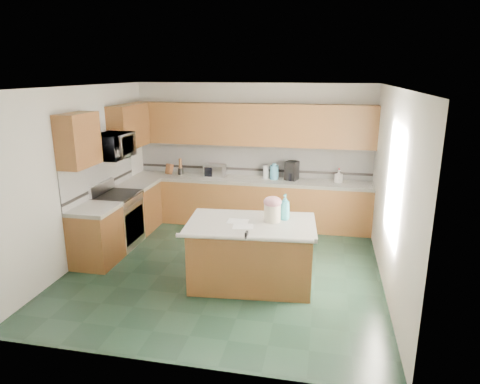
% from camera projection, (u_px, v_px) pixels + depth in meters
% --- Properties ---
extents(floor, '(4.60, 4.60, 0.00)m').
position_uv_depth(floor, '(226.00, 268.00, 6.56)').
color(floor, black).
rests_on(floor, ground).
extents(ceiling, '(4.60, 4.60, 0.00)m').
position_uv_depth(ceiling, '(224.00, 87.00, 5.83)').
color(ceiling, white).
rests_on(ceiling, ground).
extents(wall_back, '(4.60, 0.04, 2.70)m').
position_uv_depth(wall_back, '(253.00, 154.00, 8.38)').
color(wall_back, silver).
rests_on(wall_back, ground).
extents(wall_front, '(4.60, 0.04, 2.70)m').
position_uv_depth(wall_front, '(168.00, 243.00, 4.01)').
color(wall_front, silver).
rests_on(wall_front, ground).
extents(wall_left, '(0.04, 4.60, 2.70)m').
position_uv_depth(wall_left, '(80.00, 175.00, 6.64)').
color(wall_left, silver).
rests_on(wall_left, ground).
extents(wall_right, '(0.04, 4.60, 2.70)m').
position_uv_depth(wall_right, '(393.00, 191.00, 5.75)').
color(wall_right, silver).
rests_on(wall_right, ground).
extents(back_base_cab, '(4.60, 0.60, 0.86)m').
position_uv_depth(back_base_cab, '(249.00, 203.00, 8.33)').
color(back_base_cab, '#3F2411').
rests_on(back_base_cab, ground).
extents(back_countertop, '(4.60, 0.64, 0.06)m').
position_uv_depth(back_countertop, '(249.00, 180.00, 8.21)').
color(back_countertop, silver).
rests_on(back_countertop, back_base_cab).
extents(back_upper_cab, '(4.60, 0.33, 0.78)m').
position_uv_depth(back_upper_cab, '(251.00, 125.00, 8.05)').
color(back_upper_cab, '#3F2411').
rests_on(back_upper_cab, wall_back).
extents(back_backsplash, '(4.60, 0.02, 0.63)m').
position_uv_depth(back_backsplash, '(252.00, 160.00, 8.38)').
color(back_backsplash, silver).
rests_on(back_backsplash, back_countertop).
extents(back_accent_band, '(4.60, 0.01, 0.05)m').
position_uv_depth(back_accent_band, '(252.00, 169.00, 8.43)').
color(back_accent_band, black).
rests_on(back_accent_band, back_countertop).
extents(left_base_cab_rear, '(0.60, 0.82, 0.86)m').
position_uv_depth(left_base_cab_rear, '(138.00, 208.00, 8.05)').
color(left_base_cab_rear, '#3F2411').
rests_on(left_base_cab_rear, ground).
extents(left_counter_rear, '(0.64, 0.82, 0.06)m').
position_uv_depth(left_counter_rear, '(137.00, 184.00, 7.92)').
color(left_counter_rear, silver).
rests_on(left_counter_rear, left_base_cab_rear).
extents(left_base_cab_front, '(0.60, 0.72, 0.86)m').
position_uv_depth(left_base_cab_front, '(96.00, 238.00, 6.60)').
color(left_base_cab_front, '#3F2411').
rests_on(left_base_cab_front, ground).
extents(left_counter_front, '(0.64, 0.72, 0.06)m').
position_uv_depth(left_counter_front, '(93.00, 209.00, 6.48)').
color(left_counter_front, silver).
rests_on(left_counter_front, left_base_cab_front).
extents(left_backsplash, '(0.02, 2.30, 0.63)m').
position_uv_depth(left_backsplash, '(100.00, 174.00, 7.18)').
color(left_backsplash, silver).
rests_on(left_backsplash, wall_left).
extents(left_accent_band, '(0.01, 2.30, 0.05)m').
position_uv_depth(left_accent_band, '(102.00, 186.00, 7.24)').
color(left_accent_band, black).
rests_on(left_accent_band, wall_left).
extents(left_upper_cab_rear, '(0.33, 1.09, 0.78)m').
position_uv_depth(left_upper_cab_rear, '(129.00, 126.00, 7.79)').
color(left_upper_cab_rear, '#3F2411').
rests_on(left_upper_cab_rear, wall_left).
extents(left_upper_cab_front, '(0.33, 0.72, 0.78)m').
position_uv_depth(left_upper_cab_front, '(78.00, 140.00, 6.22)').
color(left_upper_cab_front, '#3F2411').
rests_on(left_upper_cab_front, wall_left).
extents(range_body, '(0.60, 0.76, 0.88)m').
position_uv_depth(range_body, '(119.00, 221.00, 7.30)').
color(range_body, '#B7B7BC').
rests_on(range_body, ground).
extents(range_oven_door, '(0.02, 0.68, 0.55)m').
position_uv_depth(range_oven_door, '(135.00, 224.00, 7.25)').
color(range_oven_door, black).
rests_on(range_oven_door, range_body).
extents(range_cooktop, '(0.62, 0.78, 0.04)m').
position_uv_depth(range_cooktop, '(116.00, 195.00, 7.17)').
color(range_cooktop, black).
rests_on(range_cooktop, range_body).
extents(range_handle, '(0.02, 0.66, 0.02)m').
position_uv_depth(range_handle, '(135.00, 203.00, 7.14)').
color(range_handle, '#B7B7BC').
rests_on(range_handle, range_body).
extents(range_backguard, '(0.06, 0.76, 0.18)m').
position_uv_depth(range_backguard, '(102.00, 188.00, 7.19)').
color(range_backguard, '#B7B7BC').
rests_on(range_backguard, range_body).
extents(microwave, '(0.50, 0.73, 0.41)m').
position_uv_depth(microwave, '(112.00, 146.00, 6.95)').
color(microwave, '#B7B7BC').
rests_on(microwave, wall_left).
extents(island_base, '(1.71, 1.07, 0.86)m').
position_uv_depth(island_base, '(251.00, 255.00, 5.97)').
color(island_base, '#3F2411').
rests_on(island_base, ground).
extents(island_top, '(1.82, 1.18, 0.06)m').
position_uv_depth(island_top, '(251.00, 224.00, 5.84)').
color(island_top, silver).
rests_on(island_top, island_base).
extents(island_bullnose, '(1.74, 0.21, 0.06)m').
position_uv_depth(island_bullnose, '(244.00, 238.00, 5.35)').
color(island_bullnose, silver).
rests_on(island_bullnose, island_base).
extents(treat_jar, '(0.30, 0.30, 0.24)m').
position_uv_depth(treat_jar, '(272.00, 213.00, 5.84)').
color(treat_jar, '#F1E6C8').
rests_on(treat_jar, island_top).
extents(treat_jar_lid, '(0.25, 0.25, 0.15)m').
position_uv_depth(treat_jar_lid, '(273.00, 202.00, 5.80)').
color(treat_jar_lid, pink).
rests_on(treat_jar_lid, treat_jar).
extents(treat_jar_knob, '(0.08, 0.03, 0.03)m').
position_uv_depth(treat_jar_knob, '(273.00, 198.00, 5.79)').
color(treat_jar_knob, tan).
rests_on(treat_jar_knob, treat_jar_lid).
extents(treat_jar_knob_end_l, '(0.04, 0.04, 0.04)m').
position_uv_depth(treat_jar_knob_end_l, '(270.00, 198.00, 5.79)').
color(treat_jar_knob_end_l, tan).
rests_on(treat_jar_knob_end_l, treat_jar_lid).
extents(treat_jar_knob_end_r, '(0.04, 0.04, 0.04)m').
position_uv_depth(treat_jar_knob_end_r, '(276.00, 198.00, 5.78)').
color(treat_jar_knob_end_r, tan).
rests_on(treat_jar_knob_end_r, treat_jar_lid).
extents(soap_bottle_island, '(0.17, 0.17, 0.36)m').
position_uv_depth(soap_bottle_island, '(285.00, 207.00, 5.89)').
color(soap_bottle_island, teal).
rests_on(soap_bottle_island, island_top).
extents(paper_sheet_a, '(0.30, 0.24, 0.00)m').
position_uv_depth(paper_sheet_a, '(243.00, 226.00, 5.67)').
color(paper_sheet_a, white).
rests_on(paper_sheet_a, island_top).
extents(paper_sheet_b, '(0.30, 0.23, 0.00)m').
position_uv_depth(paper_sheet_b, '(238.00, 221.00, 5.87)').
color(paper_sheet_b, white).
rests_on(paper_sheet_b, island_top).
extents(clamp_body, '(0.03, 0.09, 0.08)m').
position_uv_depth(clamp_body, '(246.00, 235.00, 5.35)').
color(clamp_body, black).
rests_on(clamp_body, island_top).
extents(clamp_handle, '(0.01, 0.06, 0.01)m').
position_uv_depth(clamp_handle, '(246.00, 238.00, 5.31)').
color(clamp_handle, black).
rests_on(clamp_handle, island_top).
extents(knife_block, '(0.16, 0.19, 0.23)m').
position_uv_depth(knife_block, '(169.00, 169.00, 8.53)').
color(knife_block, '#472814').
rests_on(knife_block, back_countertop).
extents(utensil_crock, '(0.10, 0.10, 0.13)m').
position_uv_depth(utensil_crock, '(181.00, 171.00, 8.53)').
color(utensil_crock, black).
rests_on(utensil_crock, back_countertop).
extents(utensil_bundle, '(0.06, 0.06, 0.19)m').
position_uv_depth(utensil_bundle, '(180.00, 163.00, 8.48)').
color(utensil_bundle, '#472814').
rests_on(utensil_bundle, utensil_crock).
extents(toaster_oven, '(0.41, 0.29, 0.23)m').
position_uv_depth(toaster_oven, '(215.00, 171.00, 8.35)').
color(toaster_oven, '#B7B7BC').
rests_on(toaster_oven, back_countertop).
extents(toaster_oven_door, '(0.35, 0.01, 0.19)m').
position_uv_depth(toaster_oven_door, '(213.00, 172.00, 8.23)').
color(toaster_oven_door, black).
rests_on(toaster_oven_door, toaster_oven).
extents(paper_towel, '(0.11, 0.11, 0.25)m').
position_uv_depth(paper_towel, '(266.00, 172.00, 8.20)').
color(paper_towel, white).
rests_on(paper_towel, back_countertop).
extents(paper_towel_base, '(0.16, 0.16, 0.01)m').
position_uv_depth(paper_towel_base, '(266.00, 178.00, 8.23)').
color(paper_towel_base, '#B7B7BC').
rests_on(paper_towel_base, back_countertop).
extents(water_jug, '(0.16, 0.16, 0.27)m').
position_uv_depth(water_jug, '(274.00, 172.00, 8.13)').
color(water_jug, '#4EA0C8').
rests_on(water_jug, back_countertop).
extents(water_jug_neck, '(0.08, 0.08, 0.04)m').
position_uv_depth(water_jug_neck, '(274.00, 164.00, 8.09)').
color(water_jug_neck, '#4EA0C8').
rests_on(water_jug_neck, water_jug).
extents(coffee_maker, '(0.27, 0.29, 0.36)m').
position_uv_depth(coffee_maker, '(292.00, 171.00, 8.07)').
color(coffee_maker, black).
rests_on(coffee_maker, back_countertop).
extents(coffee_carafe, '(0.15, 0.15, 0.15)m').
position_uv_depth(coffee_carafe, '(291.00, 177.00, 8.05)').
color(coffee_carafe, black).
rests_on(coffee_carafe, back_countertop).
extents(soap_bottle_back, '(0.15, 0.15, 0.24)m').
position_uv_depth(soap_bottle_back, '(339.00, 176.00, 7.89)').
color(soap_bottle_back, white).
rests_on(soap_bottle_back, back_countertop).
extents(soap_back_cap, '(0.02, 0.02, 0.03)m').
position_uv_depth(soap_back_cap, '(339.00, 169.00, 7.86)').
color(soap_back_cap, red).
rests_on(soap_back_cap, soap_bottle_back).
extents(window_light_proxy, '(0.02, 1.40, 1.10)m').
position_uv_depth(window_light_proxy, '(393.00, 184.00, 5.53)').
color(window_light_proxy, white).
rests_on(window_light_proxy, wall_right).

